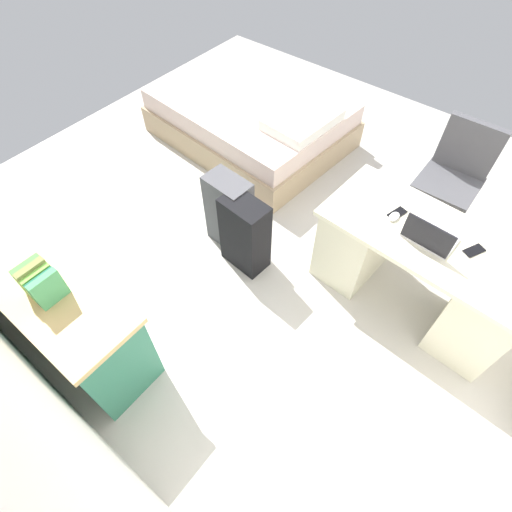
{
  "coord_description": "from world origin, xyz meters",
  "views": [
    {
      "loc": [
        -1.34,
        1.91,
        2.68
      ],
      "look_at": [
        -0.32,
        0.65,
        0.6
      ],
      "focal_mm": 28.22,
      "sensor_mm": 36.0,
      "label": 1
    }
  ],
  "objects_px": {
    "office_chair": "(448,185)",
    "cell_phone_by_mouse": "(397,213)",
    "bed": "(252,119)",
    "desk": "(417,269)",
    "suitcase_black": "(245,234)",
    "cell_phone_near_laptop": "(474,251)",
    "laptop": "(429,237)",
    "credenza": "(42,295)",
    "computer_mouse": "(394,217)",
    "suitcase_spare_grey": "(229,212)"
  },
  "relations": [
    {
      "from": "desk",
      "to": "office_chair",
      "type": "height_order",
      "value": "office_chair"
    },
    {
      "from": "cell_phone_near_laptop",
      "to": "cell_phone_by_mouse",
      "type": "distance_m",
      "value": 0.52
    },
    {
      "from": "laptop",
      "to": "suitcase_spare_grey",
      "type": "bearing_deg",
      "value": 12.84
    },
    {
      "from": "office_chair",
      "to": "suitcase_spare_grey",
      "type": "distance_m",
      "value": 1.82
    },
    {
      "from": "suitcase_spare_grey",
      "to": "laptop",
      "type": "bearing_deg",
      "value": -163.17
    },
    {
      "from": "credenza",
      "to": "cell_phone_near_laptop",
      "type": "height_order",
      "value": "same"
    },
    {
      "from": "bed",
      "to": "suitcase_black",
      "type": "relative_size",
      "value": 3.05
    },
    {
      "from": "computer_mouse",
      "to": "suitcase_spare_grey",
      "type": "bearing_deg",
      "value": 21.27
    },
    {
      "from": "bed",
      "to": "suitcase_spare_grey",
      "type": "height_order",
      "value": "suitcase_spare_grey"
    },
    {
      "from": "computer_mouse",
      "to": "cell_phone_near_laptop",
      "type": "distance_m",
      "value": 0.52
    },
    {
      "from": "cell_phone_near_laptop",
      "to": "credenza",
      "type": "bearing_deg",
      "value": 66.73
    },
    {
      "from": "desk",
      "to": "credenza",
      "type": "relative_size",
      "value": 0.82
    },
    {
      "from": "suitcase_black",
      "to": "cell_phone_near_laptop",
      "type": "height_order",
      "value": "cell_phone_near_laptop"
    },
    {
      "from": "desk",
      "to": "credenza",
      "type": "height_order",
      "value": "credenza"
    },
    {
      "from": "credenza",
      "to": "computer_mouse",
      "type": "relative_size",
      "value": 18.0
    },
    {
      "from": "bed",
      "to": "cell_phone_by_mouse",
      "type": "distance_m",
      "value": 2.14
    },
    {
      "from": "bed",
      "to": "laptop",
      "type": "distance_m",
      "value": 2.42
    },
    {
      "from": "computer_mouse",
      "to": "bed",
      "type": "bearing_deg",
      "value": -20.87
    },
    {
      "from": "cell_phone_near_laptop",
      "to": "laptop",
      "type": "bearing_deg",
      "value": 49.19
    },
    {
      "from": "desk",
      "to": "bed",
      "type": "relative_size",
      "value": 0.73
    },
    {
      "from": "credenza",
      "to": "cell_phone_by_mouse",
      "type": "relative_size",
      "value": 13.24
    },
    {
      "from": "office_chair",
      "to": "credenza",
      "type": "xyz_separation_m",
      "value": [
        1.72,
        2.71,
        -0.05
      ]
    },
    {
      "from": "desk",
      "to": "computer_mouse",
      "type": "distance_m",
      "value": 0.46
    },
    {
      "from": "desk",
      "to": "cell_phone_near_laptop",
      "type": "bearing_deg",
      "value": -168.88
    },
    {
      "from": "suitcase_black",
      "to": "cell_phone_by_mouse",
      "type": "relative_size",
      "value": 4.84
    },
    {
      "from": "office_chair",
      "to": "cell_phone_by_mouse",
      "type": "relative_size",
      "value": 6.91
    },
    {
      "from": "office_chair",
      "to": "suitcase_black",
      "type": "bearing_deg",
      "value": 54.02
    },
    {
      "from": "credenza",
      "to": "computer_mouse",
      "type": "xyz_separation_m",
      "value": [
        -1.61,
        -1.78,
        0.37
      ]
    },
    {
      "from": "desk",
      "to": "computer_mouse",
      "type": "xyz_separation_m",
      "value": [
        0.28,
        0.01,
        0.36
      ]
    },
    {
      "from": "desk",
      "to": "laptop",
      "type": "height_order",
      "value": "laptop"
    },
    {
      "from": "bed",
      "to": "suitcase_black",
      "type": "height_order",
      "value": "suitcase_black"
    },
    {
      "from": "suitcase_spare_grey",
      "to": "cell_phone_near_laptop",
      "type": "height_order",
      "value": "cell_phone_near_laptop"
    },
    {
      "from": "suitcase_black",
      "to": "cell_phone_by_mouse",
      "type": "bearing_deg",
      "value": -145.33
    },
    {
      "from": "suitcase_black",
      "to": "cell_phone_near_laptop",
      "type": "relative_size",
      "value": 4.84
    },
    {
      "from": "office_chair",
      "to": "computer_mouse",
      "type": "relative_size",
      "value": 9.4
    },
    {
      "from": "office_chair",
      "to": "credenza",
      "type": "height_order",
      "value": "office_chair"
    },
    {
      "from": "desk",
      "to": "office_chair",
      "type": "relative_size",
      "value": 1.57
    },
    {
      "from": "credenza",
      "to": "computer_mouse",
      "type": "bearing_deg",
      "value": -132.17
    },
    {
      "from": "office_chair",
      "to": "computer_mouse",
      "type": "bearing_deg",
      "value": 83.12
    },
    {
      "from": "bed",
      "to": "computer_mouse",
      "type": "xyz_separation_m",
      "value": [
        -1.92,
        0.86,
        0.49
      ]
    },
    {
      "from": "credenza",
      "to": "bed",
      "type": "relative_size",
      "value": 0.9
    },
    {
      "from": "suitcase_spare_grey",
      "to": "cell_phone_by_mouse",
      "type": "bearing_deg",
      "value": -155.69
    },
    {
      "from": "desk",
      "to": "bed",
      "type": "xyz_separation_m",
      "value": [
        2.21,
        -0.85,
        -0.13
      ]
    },
    {
      "from": "bed",
      "to": "cell_phone_by_mouse",
      "type": "xyz_separation_m",
      "value": [
        -1.92,
        0.81,
        0.48
      ]
    },
    {
      "from": "desk",
      "to": "suitcase_black",
      "type": "height_order",
      "value": "desk"
    },
    {
      "from": "office_chair",
      "to": "suitcase_black",
      "type": "xyz_separation_m",
      "value": [
        1.02,
        1.4,
        -0.09
      ]
    },
    {
      "from": "computer_mouse",
      "to": "office_chair",
      "type": "bearing_deg",
      "value": -93.71
    },
    {
      "from": "office_chair",
      "to": "cell_phone_near_laptop",
      "type": "height_order",
      "value": "office_chair"
    },
    {
      "from": "office_chair",
      "to": "laptop",
      "type": "bearing_deg",
      "value": 98.38
    },
    {
      "from": "credenza",
      "to": "suitcase_spare_grey",
      "type": "distance_m",
      "value": 1.48
    }
  ]
}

